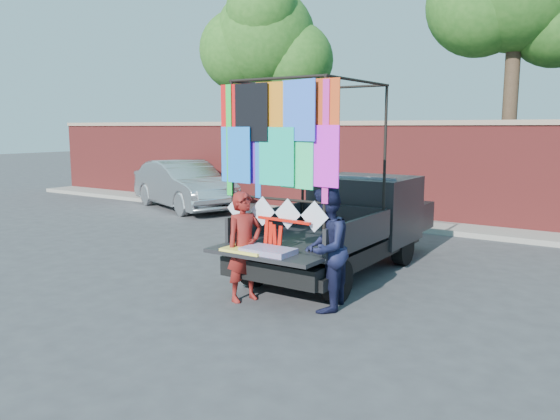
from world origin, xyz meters
The scene contains 9 objects.
ground centered at (0.00, 0.00, 0.00)m, with size 90.00×90.00×0.00m, color #38383A.
brick_wall centered at (0.00, 7.00, 1.33)m, with size 30.00×0.45×2.61m.
curb centered at (0.00, 6.30, 0.06)m, with size 30.00×1.20×0.12m, color gray.
tree_left centered at (-6.48, 8.12, 5.12)m, with size 4.20×3.30×7.05m.
pickup_truck centered at (-0.26, 2.04, 0.79)m, with size 1.97×4.94×3.11m.
sedan centered at (-7.55, 5.43, 0.73)m, with size 1.54×4.42×1.46m, color #B8BBBF.
woman centered at (-0.67, -0.57, 0.78)m, with size 0.57×0.37×1.56m, color maroon.
man centered at (0.47, -0.30, 0.84)m, with size 0.81×0.63×1.68m, color #151835.
streamer_bundle centered at (-0.19, -0.45, 1.01)m, with size 0.89×0.13×0.62m.
Camera 1 is at (3.92, -6.53, 2.45)m, focal length 35.00 mm.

